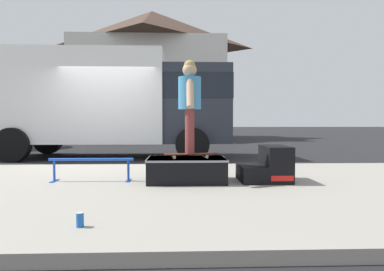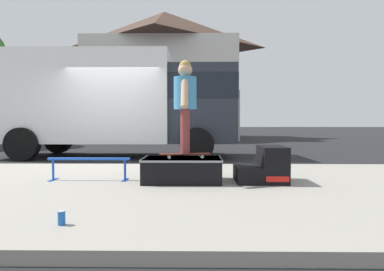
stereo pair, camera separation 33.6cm
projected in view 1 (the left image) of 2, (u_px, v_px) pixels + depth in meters
The scene contains 10 objects.
ground_plane at pixel (98, 167), 7.79m from camera, with size 140.00×140.00×0.00m, color black.
sidewalk_slab at pixel (47, 190), 4.79m from camera, with size 50.00×5.00×0.12m, color gray.
skate_box at pixel (187, 169), 5.17m from camera, with size 1.20×0.80×0.37m.
kicker_ramp at pixel (268, 166), 5.21m from camera, with size 0.75×0.72×0.55m.
grind_rail at pixel (91, 164), 5.20m from camera, with size 1.30×0.28×0.36m.
skateboard at pixel (190, 154), 5.13m from camera, with size 0.80×0.30×0.07m.
skater_kid at pixel (190, 99), 5.09m from camera, with size 0.35×0.73×1.43m.
soda_can at pixel (80, 220), 2.92m from camera, with size 0.07×0.07×0.13m.
box_truck at pixel (113, 100), 9.92m from camera, with size 6.91×2.63×3.05m.
house_behind at pixel (152, 74), 22.15m from camera, with size 9.54×8.23×8.40m.
Camera 1 is at (1.90, -7.83, 1.03)m, focal length 31.26 mm.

